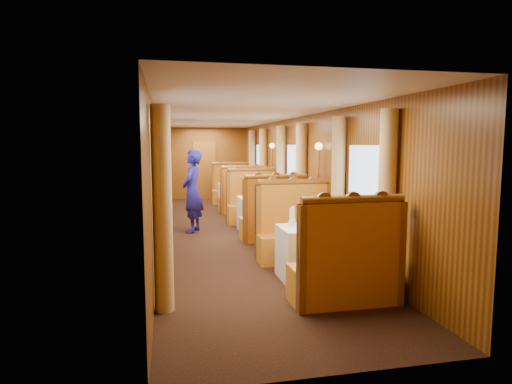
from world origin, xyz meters
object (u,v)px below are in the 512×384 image
object	(u,v)px
teapot_right	(321,224)
rose_vase_mid	(263,189)
banquette_far_fwd	(243,198)
fruit_plate	(339,226)
table_far	(237,196)
tea_tray	(311,227)
teapot_left	(306,223)
banquette_mid_fwd	(274,220)
banquette_far_aft	(232,190)
banquette_near_fwd	(346,270)
steward	(192,191)
table_mid	(263,214)
banquette_mid_aft	(253,205)
teapot_back	(309,221)
rose_vase_far	(238,177)
table_near	(317,253)
banquette_near_aft	(296,235)
passenger	(255,193)

from	to	relation	value
teapot_right	rose_vase_mid	bearing A→B (deg)	68.50
banquette_far_fwd	fruit_plate	bearing A→B (deg)	-87.23
table_far	banquette_far_fwd	size ratio (longest dim) A/B	0.78
tea_tray	fruit_plate	world-z (taller)	fruit_plate
teapot_left	fruit_plate	size ratio (longest dim) A/B	0.86
banquette_mid_fwd	banquette_far_aft	world-z (taller)	same
banquette_far_aft	banquette_near_fwd	bearing A→B (deg)	-90.00
teapot_right	tea_tray	bearing A→B (deg)	120.84
teapot_left	steward	distance (m)	3.97
banquette_far_aft	fruit_plate	bearing A→B (deg)	-87.92
tea_tray	fruit_plate	bearing A→B (deg)	-6.97
table_mid	teapot_left	xyz separation A→B (m)	(-0.19, -3.57, 0.45)
banquette_mid_aft	teapot_right	size ratio (longest dim) A/B	8.43
banquette_far_fwd	teapot_right	xyz separation A→B (m)	(0.00, -6.12, 0.39)
banquette_far_fwd	banquette_far_aft	distance (m)	2.03
teapot_right	teapot_back	bearing A→B (deg)	94.80
table_mid	rose_vase_far	size ratio (longest dim) A/B	2.92
table_near	teapot_right	bearing A→B (deg)	-89.76
banquette_near_aft	rose_vase_mid	bearing A→B (deg)	89.74
banquette_near_aft	passenger	world-z (taller)	banquette_near_aft
banquette_near_fwd	teapot_left	world-z (taller)	banquette_near_fwd
table_far	banquette_near_fwd	bearing A→B (deg)	-90.00
table_near	banquette_near_fwd	xyz separation A→B (m)	(0.00, -1.01, 0.05)
table_near	tea_tray	xyz separation A→B (m)	(-0.11, -0.05, 0.38)
banquette_near_fwd	banquette_far_aft	distance (m)	9.03
tea_tray	teapot_left	xyz separation A→B (m)	(-0.07, -0.03, 0.06)
teapot_back	table_far	bearing A→B (deg)	102.40
table_far	tea_tray	xyz separation A→B (m)	(-0.11, -7.05, 0.38)
banquette_far_aft	tea_tray	xyz separation A→B (m)	(-0.11, -8.06, 0.33)
tea_tray	teapot_right	bearing A→B (deg)	-37.83
banquette_near_aft	banquette_mid_aft	size ratio (longest dim) A/B	1.00
banquette_mid_fwd	banquette_far_fwd	bearing A→B (deg)	90.00
banquette_near_fwd	table_mid	bearing A→B (deg)	90.00
table_far	rose_vase_far	xyz separation A→B (m)	(0.03, 0.01, 0.55)
teapot_right	steward	distance (m)	4.09
teapot_right	steward	bearing A→B (deg)	90.61
teapot_right	rose_vase_far	bearing A→B (deg)	68.41
table_near	teapot_left	world-z (taller)	teapot_left
passenger	banquette_near_aft	bearing A→B (deg)	-90.00
table_far	passenger	distance (m)	2.72
table_far	fruit_plate	bearing A→B (deg)	-87.63
banquette_near_aft	table_mid	distance (m)	2.49
table_near	teapot_back	distance (m)	0.46
teapot_right	table_near	bearing A→B (deg)	68.91
steward	banquette_mid_aft	bearing A→B (deg)	139.18
rose_vase_far	table_near	bearing A→B (deg)	-90.27
banquette_near_fwd	teapot_right	world-z (taller)	banquette_near_fwd
banquette_near_aft	passenger	size ratio (longest dim) A/B	1.76
table_near	banquette_far_aft	bearing A→B (deg)	90.00
table_far	teapot_right	distance (m)	7.15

